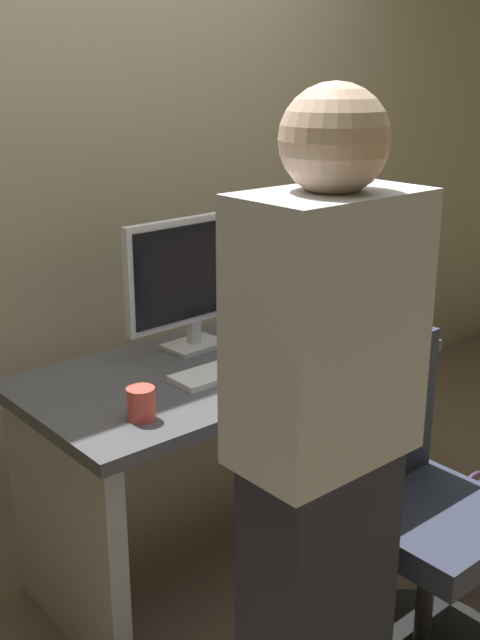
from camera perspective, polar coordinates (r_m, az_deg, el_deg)
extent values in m
plane|color=brown|center=(2.90, -0.67, -16.76)|extent=(9.00, 9.00, 0.00)
cube|color=tan|center=(3.07, -11.13, 14.85)|extent=(6.40, 0.10, 3.00)
cube|color=#4C4C51|center=(2.56, -0.73, -3.36)|extent=(1.40, 0.69, 0.04)
cube|color=#B2B2B7|center=(2.41, -12.85, -15.17)|extent=(0.06, 0.61, 0.70)
cube|color=#B2B2B7|center=(3.12, 8.42, -6.87)|extent=(0.06, 0.61, 0.70)
cylinder|color=black|center=(2.41, 13.63, -18.94)|extent=(0.05, 0.05, 0.39)
cube|color=#33384C|center=(2.28, 14.08, -14.21)|extent=(0.44, 0.44, 0.08)
cube|color=#33384C|center=(2.25, 10.66, -6.81)|extent=(0.40, 0.06, 0.44)
cube|color=#262838|center=(1.96, 5.71, -20.90)|extent=(0.34, 0.20, 0.85)
cube|color=silver|center=(1.61, 6.50, -0.74)|extent=(0.40, 0.24, 0.58)
sphere|color=beige|center=(1.53, 7.02, 13.15)|extent=(0.22, 0.22, 0.22)
cube|color=silver|center=(2.66, -3.43, -1.87)|extent=(0.21, 0.15, 0.02)
cube|color=silver|center=(2.64, -3.45, -0.89)|extent=(0.04, 0.03, 0.08)
cube|color=silver|center=(2.58, -3.54, 3.73)|extent=(0.54, 0.05, 0.36)
cube|color=black|center=(2.57, -3.32, 3.66)|extent=(0.50, 0.03, 0.32)
cube|color=white|center=(2.45, -0.52, -3.58)|extent=(0.43, 0.13, 0.02)
ellipsoid|color=white|center=(2.64, 4.74, -1.85)|extent=(0.06, 0.10, 0.03)
cylinder|color=#D84C3F|center=(2.13, -7.37, -6.18)|extent=(0.08, 0.08, 0.09)
cube|color=white|center=(2.88, 4.73, -0.15)|extent=(0.19, 0.14, 0.03)
cube|color=#594C72|center=(2.88, 4.47, 0.53)|extent=(0.19, 0.15, 0.03)
cube|color=gold|center=(2.86, 4.88, 0.97)|extent=(0.22, 0.19, 0.02)
cube|color=black|center=(2.77, 10.39, -1.39)|extent=(0.10, 0.16, 0.01)
cube|color=#4C3356|center=(2.85, 16.60, -15.15)|extent=(0.34, 0.14, 0.26)
torus|color=#4C3356|center=(2.77, 16.90, -12.37)|extent=(0.18, 0.02, 0.18)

